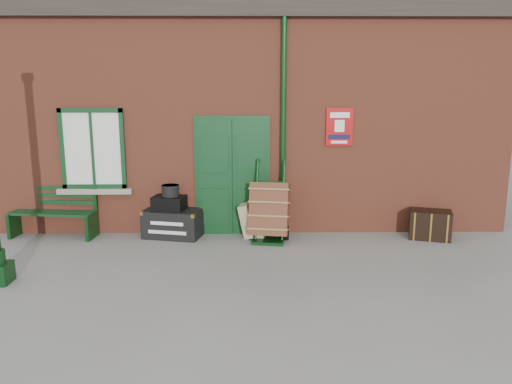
{
  "coord_description": "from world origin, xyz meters",
  "views": [
    {
      "loc": [
        0.04,
        -7.83,
        2.78
      ],
      "look_at": [
        0.14,
        0.6,
        1.0
      ],
      "focal_mm": 35.0,
      "sensor_mm": 36.0,
      "label": 1
    }
  ],
  "objects_px": {
    "houdini_trunk": "(173,223)",
    "porter_trolley": "(270,211)",
    "dark_trunk": "(430,225)",
    "bench": "(54,211)"
  },
  "relations": [
    {
      "from": "bench",
      "to": "porter_trolley",
      "type": "xyz_separation_m",
      "value": [
        4.05,
        -0.29,
        0.07
      ]
    },
    {
      "from": "houdini_trunk",
      "to": "porter_trolley",
      "type": "height_order",
      "value": "porter_trolley"
    },
    {
      "from": "dark_trunk",
      "to": "bench",
      "type": "bearing_deg",
      "value": -165.34
    },
    {
      "from": "bench",
      "to": "houdini_trunk",
      "type": "height_order",
      "value": "bench"
    },
    {
      "from": "bench",
      "to": "houdini_trunk",
      "type": "xyz_separation_m",
      "value": [
        2.24,
        -0.08,
        -0.23
      ]
    },
    {
      "from": "bench",
      "to": "dark_trunk",
      "type": "height_order",
      "value": "bench"
    },
    {
      "from": "porter_trolley",
      "to": "dark_trunk",
      "type": "relative_size",
      "value": 1.96
    },
    {
      "from": "houdini_trunk",
      "to": "dark_trunk",
      "type": "distance_m",
      "value": 4.82
    },
    {
      "from": "bench",
      "to": "dark_trunk",
      "type": "xyz_separation_m",
      "value": [
        7.06,
        -0.23,
        -0.22
      ]
    },
    {
      "from": "houdini_trunk",
      "to": "dark_trunk",
      "type": "bearing_deg",
      "value": 10.62
    }
  ]
}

